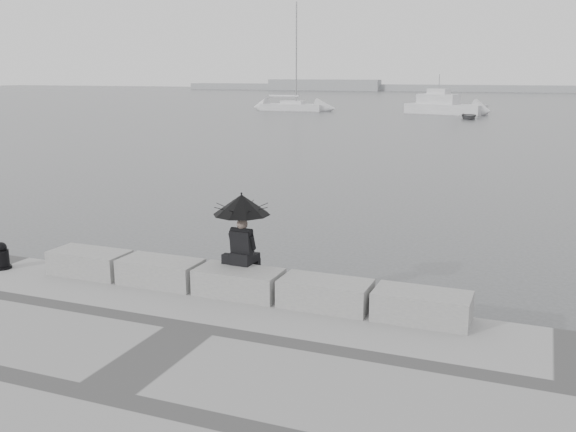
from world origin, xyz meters
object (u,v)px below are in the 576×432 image
at_px(mooring_bollard, 2,258).
at_px(sailboat_left, 293,106).
at_px(dinghy, 469,116).
at_px(seated_person, 242,214).
at_px(motor_cruiser, 445,106).

bearing_deg(mooring_bollard, sailboat_left, 106.18).
bearing_deg(mooring_bollard, dinghy, 86.88).
relative_size(mooring_bollard, sailboat_left, 0.05).
relative_size(seated_person, mooring_bollard, 2.37).
height_order(sailboat_left, dinghy, sailboat_left).
bearing_deg(seated_person, dinghy, 93.34).
relative_size(mooring_bollard, motor_cruiser, 0.06).
xyz_separation_m(mooring_bollard, sailboat_left, (-18.73, 64.57, -0.22)).
distance_m(sailboat_left, motor_cruiser, 18.48).
relative_size(motor_cruiser, dinghy, 2.75).
relative_size(seated_person, motor_cruiser, 0.15).
bearing_deg(motor_cruiser, dinghy, -47.37).
bearing_deg(sailboat_left, mooring_bollard, -74.32).
distance_m(mooring_bollard, sailboat_left, 67.23).
bearing_deg(motor_cruiser, seated_person, -67.91).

